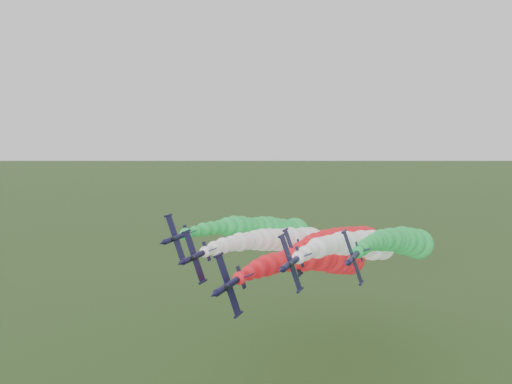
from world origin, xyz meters
TOP-DOWN VIEW (x-y plane):
  - jet_lead at (3.28, 38.15)m, footprint 13.01×74.10m
  - jet_inner_left at (-9.91, 50.36)m, footprint 13.09×74.17m
  - jet_inner_right at (10.18, 48.68)m, footprint 12.52×73.60m
  - jet_outer_left at (-19.77, 57.84)m, footprint 13.57×74.66m
  - jet_outer_right at (19.67, 59.75)m, footprint 13.38×74.46m
  - jet_trail at (4.21, 68.90)m, footprint 12.95×74.03m

SIDE VIEW (x-z plane):
  - jet_trail at x=4.21m, z-range 22.05..42.13m
  - jet_lead at x=3.28m, z-range 23.43..43.58m
  - jet_inner_left at x=-9.91m, z-range 23.96..44.18m
  - jet_outer_right at x=19.67m, z-range 24.55..45.06m
  - jet_inner_right at x=10.18m, z-range 25.57..45.23m
  - jet_outer_left at x=-19.77m, z-range 25.12..45.83m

